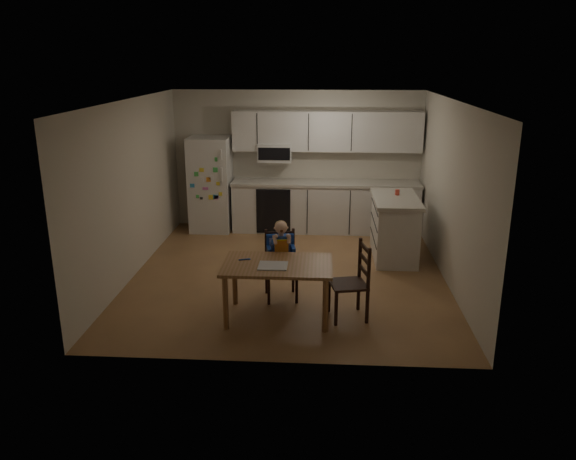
% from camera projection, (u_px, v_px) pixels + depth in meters
% --- Properties ---
extents(room, '(4.52, 5.01, 2.51)m').
position_uv_depth(room, '(291.00, 184.00, 8.34)').
color(room, olive).
rests_on(room, ground).
extents(refrigerator, '(0.72, 0.70, 1.70)m').
position_uv_depth(refrigerator, '(211.00, 184.00, 10.15)').
color(refrigerator, silver).
rests_on(refrigerator, ground).
extents(kitchen_run, '(3.37, 0.62, 2.15)m').
position_uv_depth(kitchen_run, '(324.00, 183.00, 10.10)').
color(kitchen_run, silver).
rests_on(kitchen_run, ground).
extents(kitchen_island, '(0.69, 1.32, 0.98)m').
position_uv_depth(kitchen_island, '(394.00, 227.00, 8.82)').
color(kitchen_island, silver).
rests_on(kitchen_island, ground).
extents(red_cup, '(0.07, 0.07, 0.09)m').
position_uv_depth(red_cup, '(397.00, 192.00, 8.82)').
color(red_cup, '#C73E2D').
rests_on(red_cup, kitchen_island).
extents(dining_table, '(1.31, 0.84, 0.70)m').
position_uv_depth(dining_table, '(278.00, 271.00, 6.71)').
color(dining_table, brown).
rests_on(dining_table, ground).
extents(napkin, '(0.34, 0.29, 0.01)m').
position_uv_depth(napkin, '(273.00, 266.00, 6.60)').
color(napkin, '#B8B8BD').
rests_on(napkin, dining_table).
extents(toddler_spoon, '(0.12, 0.06, 0.02)m').
position_uv_depth(toddler_spoon, '(244.00, 259.00, 6.80)').
color(toddler_spoon, '#2048B3').
rests_on(toddler_spoon, dining_table).
extents(chair_booster, '(0.46, 0.46, 1.06)m').
position_uv_depth(chair_booster, '(281.00, 251.00, 7.29)').
color(chair_booster, black).
rests_on(chair_booster, ground).
extents(chair_side, '(0.50, 0.50, 0.95)m').
position_uv_depth(chair_side, '(356.00, 276.00, 6.74)').
color(chair_side, black).
rests_on(chair_side, ground).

